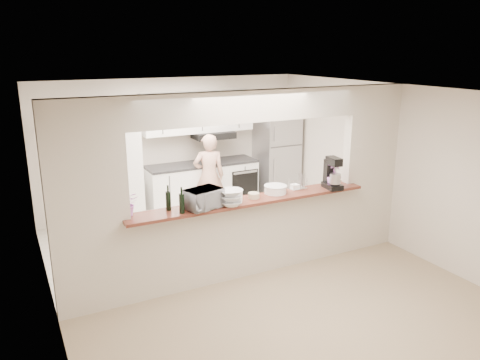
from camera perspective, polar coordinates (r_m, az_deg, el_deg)
floor at (r=6.61m, az=1.10°, el=-11.23°), size 6.00×6.00×0.00m
tile_overlay at (r=7.88m, az=-4.28°, el=-6.63°), size 5.00×2.90×0.01m
partition at (r=6.08m, az=1.17°, el=1.32°), size 5.00×0.15×2.50m
bar_counter at (r=6.36m, az=1.14°, el=-6.63°), size 3.40×0.38×1.09m
kitchen_cabinets at (r=8.57m, az=-8.64°, el=1.89°), size 3.15×0.62×2.25m
refrigerator at (r=9.46m, az=4.47°, el=2.56°), size 0.75×0.70×1.70m
flower_left at (r=5.65m, az=-13.55°, el=-2.82°), size 0.33×0.31×0.30m
wine_bottle_a at (r=5.76m, az=-8.73°, el=-2.48°), size 0.06×0.06×0.32m
wine_bottle_b at (r=5.63m, az=-7.11°, el=-2.81°), size 0.06×0.06×0.32m
toaster_oven at (r=5.78m, az=-4.49°, el=-2.28°), size 0.51×0.42×0.25m
serving_bowls at (r=5.86m, az=-1.11°, el=-2.20°), size 0.34×0.34×0.20m
plate_stack_a at (r=6.09m, az=-1.05°, el=-1.84°), size 0.30×0.30×0.14m
plate_stack_b at (r=6.40m, az=4.34°, el=-1.13°), size 0.31×0.31×0.11m
red_bowl at (r=6.18m, az=-0.42°, el=-1.92°), size 0.13×0.13×0.06m
tan_bowl at (r=6.18m, az=1.69°, el=-1.90°), size 0.15×0.15×0.07m
utensil_caddy at (r=6.60m, az=7.07°, el=-0.30°), size 0.25×0.15×0.23m
stand_mixer at (r=6.69m, az=11.19°, el=0.69°), size 0.23×0.33×0.45m
flower_right at (r=6.75m, az=11.33°, el=0.75°), size 0.26×0.26×0.40m
person at (r=8.44m, az=-3.80°, el=0.40°), size 0.64×0.51×1.54m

